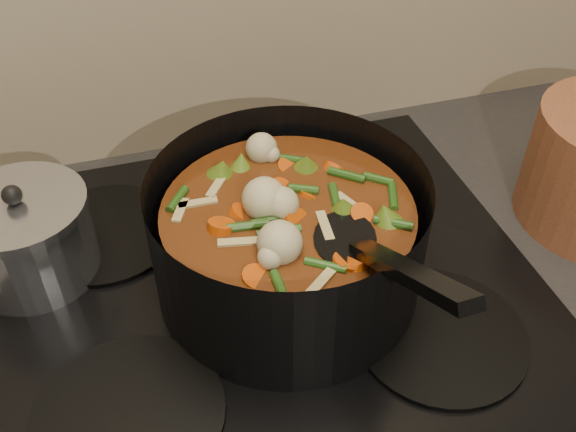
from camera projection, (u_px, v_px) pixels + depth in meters
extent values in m
cube|color=black|center=(260.00, 307.00, 0.76)|extent=(2.64, 0.64, 0.05)
cube|color=black|center=(260.00, 287.00, 0.73)|extent=(0.62, 0.54, 0.02)
cylinder|color=black|center=(129.00, 414.00, 0.60)|extent=(0.18, 0.18, 0.01)
cylinder|color=black|center=(440.00, 334.00, 0.67)|extent=(0.18, 0.18, 0.01)
cylinder|color=black|center=(105.00, 233.00, 0.78)|extent=(0.18, 0.18, 0.01)
cylinder|color=black|center=(350.00, 185.00, 0.85)|extent=(0.18, 0.18, 0.01)
cylinder|color=black|center=(288.00, 236.00, 0.68)|extent=(0.33, 0.33, 0.14)
cylinder|color=black|center=(288.00, 279.00, 0.72)|extent=(0.28, 0.28, 0.01)
cylinder|color=#5C290F|center=(288.00, 244.00, 0.68)|extent=(0.26, 0.26, 0.10)
cylinder|color=#D24809|center=(324.00, 204.00, 0.66)|extent=(0.03, 0.03, 0.03)
cylinder|color=#D24809|center=(311.00, 173.00, 0.70)|extent=(0.04, 0.04, 0.03)
cylinder|color=#D24809|center=(245.00, 161.00, 0.72)|extent=(0.04, 0.04, 0.03)
cylinder|color=#D24809|center=(237.00, 206.00, 0.66)|extent=(0.03, 0.03, 0.03)
cylinder|color=#D24809|center=(223.00, 250.00, 0.61)|extent=(0.04, 0.03, 0.03)
cylinder|color=#D24809|center=(290.00, 237.00, 0.63)|extent=(0.04, 0.04, 0.03)
cylinder|color=#D24809|center=(345.00, 239.00, 0.62)|extent=(0.04, 0.04, 0.03)
cylinder|color=#D24809|center=(379.00, 195.00, 0.67)|extent=(0.03, 0.03, 0.03)
cylinder|color=#D24809|center=(308.00, 182.00, 0.69)|extent=(0.04, 0.04, 0.03)
cylinder|color=#D24809|center=(253.00, 168.00, 0.71)|extent=(0.04, 0.04, 0.03)
cylinder|color=#D24809|center=(251.00, 207.00, 0.66)|extent=(0.03, 0.03, 0.03)
cylinder|color=#D24809|center=(234.00, 241.00, 0.62)|extent=(0.04, 0.04, 0.03)
sphere|color=beige|center=(344.00, 191.00, 0.66)|extent=(0.04, 0.04, 0.04)
sphere|color=beige|center=(253.00, 173.00, 0.68)|extent=(0.04, 0.04, 0.04)
sphere|color=beige|center=(255.00, 237.00, 0.61)|extent=(0.04, 0.04, 0.04)
sphere|color=beige|center=(348.00, 208.00, 0.64)|extent=(0.04, 0.04, 0.04)
cone|color=olive|center=(273.00, 263.00, 0.59)|extent=(0.04, 0.04, 0.03)
cone|color=olive|center=(368.00, 223.00, 0.63)|extent=(0.04, 0.04, 0.03)
cone|color=olive|center=(322.00, 162.00, 0.70)|extent=(0.04, 0.04, 0.03)
cone|color=olive|center=(226.00, 176.00, 0.69)|extent=(0.04, 0.04, 0.03)
cone|color=olive|center=(227.00, 246.00, 0.61)|extent=(0.04, 0.04, 0.03)
cone|color=olive|center=(340.00, 251.00, 0.60)|extent=(0.04, 0.04, 0.03)
cylinder|color=#295017|center=(305.00, 183.00, 0.68)|extent=(0.01, 0.04, 0.01)
cylinder|color=#295017|center=(251.00, 155.00, 0.72)|extent=(0.04, 0.03, 0.01)
cylinder|color=#295017|center=(214.00, 193.00, 0.67)|extent=(0.04, 0.02, 0.01)
cylinder|color=#295017|center=(234.00, 229.00, 0.63)|extent=(0.03, 0.04, 0.01)
cylinder|color=#295017|center=(281.00, 236.00, 0.62)|extent=(0.03, 0.04, 0.01)
cylinder|color=#295017|center=(357.00, 260.00, 0.59)|extent=(0.04, 0.02, 0.01)
cylinder|color=#295017|center=(367.00, 208.00, 0.65)|extent=(0.04, 0.03, 0.01)
cylinder|color=#295017|center=(327.00, 179.00, 0.69)|extent=(0.01, 0.04, 0.01)
cylinder|color=#295017|center=(283.00, 181.00, 0.68)|extent=(0.04, 0.03, 0.01)
cylinder|color=#295017|center=(212.00, 174.00, 0.69)|extent=(0.04, 0.02, 0.01)
cylinder|color=#295017|center=(209.00, 221.00, 0.64)|extent=(0.02, 0.04, 0.01)
cylinder|color=#295017|center=(259.00, 245.00, 0.61)|extent=(0.03, 0.04, 0.01)
cylinder|color=#295017|center=(305.00, 234.00, 0.62)|extent=(0.04, 0.02, 0.01)
cube|color=tan|center=(223.00, 194.00, 0.67)|extent=(0.04, 0.01, 0.00)
cube|color=tan|center=(245.00, 248.00, 0.61)|extent=(0.02, 0.04, 0.00)
cube|color=tan|center=(334.00, 246.00, 0.61)|extent=(0.04, 0.03, 0.00)
cube|color=tan|center=(352.00, 192.00, 0.67)|extent=(0.04, 0.04, 0.00)
cube|color=tan|center=(285.00, 165.00, 0.70)|extent=(0.03, 0.04, 0.00)
cube|color=tan|center=(221.00, 196.00, 0.66)|extent=(0.04, 0.02, 0.00)
cube|color=tan|center=(248.00, 249.00, 0.61)|extent=(0.01, 0.04, 0.00)
ellipsoid|color=black|center=(345.00, 240.00, 0.62)|extent=(0.09, 0.10, 0.01)
cube|color=black|center=(406.00, 272.00, 0.52)|extent=(0.03, 0.17, 0.11)
cylinder|color=silver|center=(29.00, 241.00, 0.71)|extent=(0.14, 0.14, 0.09)
cylinder|color=silver|center=(16.00, 207.00, 0.68)|extent=(0.15, 0.15, 0.01)
sphere|color=black|center=(12.00, 195.00, 0.67)|extent=(0.02, 0.02, 0.02)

